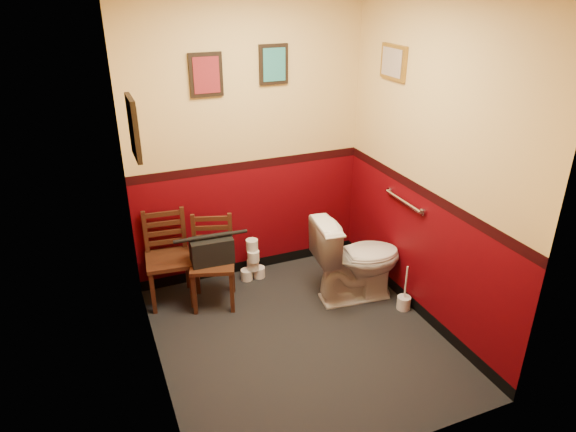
# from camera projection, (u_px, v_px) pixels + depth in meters

# --- Properties ---
(floor) EXTENTS (2.20, 2.40, 0.00)m
(floor) POSITION_uv_depth(u_px,v_px,m) (300.00, 339.00, 4.19)
(floor) COLOR black
(floor) RESTS_ON ground
(wall_back) EXTENTS (2.20, 0.00, 2.70)m
(wall_back) POSITION_uv_depth(u_px,v_px,m) (248.00, 140.00, 4.63)
(wall_back) COLOR #520309
(wall_back) RESTS_ON ground
(wall_front) EXTENTS (2.20, 0.00, 2.70)m
(wall_front) POSITION_uv_depth(u_px,v_px,m) (396.00, 265.00, 2.62)
(wall_front) COLOR #520309
(wall_front) RESTS_ON ground
(wall_left) EXTENTS (0.00, 2.40, 2.70)m
(wall_left) POSITION_uv_depth(u_px,v_px,m) (143.00, 209.00, 3.24)
(wall_left) COLOR #520309
(wall_left) RESTS_ON ground
(wall_right) EXTENTS (0.00, 2.40, 2.70)m
(wall_right) POSITION_uv_depth(u_px,v_px,m) (430.00, 165.00, 4.00)
(wall_right) COLOR #520309
(wall_right) RESTS_ON ground
(grab_bar) EXTENTS (0.05, 0.56, 0.06)m
(grab_bar) POSITION_uv_depth(u_px,v_px,m) (404.00, 201.00, 4.37)
(grab_bar) COLOR silver
(grab_bar) RESTS_ON wall_right
(framed_print_back_a) EXTENTS (0.28, 0.04, 0.36)m
(framed_print_back_a) POSITION_uv_depth(u_px,v_px,m) (206.00, 75.00, 4.24)
(framed_print_back_a) COLOR black
(framed_print_back_a) RESTS_ON wall_back
(framed_print_back_b) EXTENTS (0.26, 0.04, 0.34)m
(framed_print_back_b) POSITION_uv_depth(u_px,v_px,m) (274.00, 64.00, 4.42)
(framed_print_back_b) COLOR black
(framed_print_back_b) RESTS_ON wall_back
(framed_print_left) EXTENTS (0.04, 0.30, 0.38)m
(framed_print_left) POSITION_uv_depth(u_px,v_px,m) (134.00, 128.00, 3.12)
(framed_print_left) COLOR black
(framed_print_left) RESTS_ON wall_left
(framed_print_right) EXTENTS (0.04, 0.34, 0.28)m
(framed_print_right) POSITION_uv_depth(u_px,v_px,m) (393.00, 62.00, 4.20)
(framed_print_right) COLOR olive
(framed_print_right) RESTS_ON wall_right
(toilet) EXTENTS (0.85, 0.53, 0.79)m
(toilet) POSITION_uv_depth(u_px,v_px,m) (357.00, 259.00, 4.59)
(toilet) COLOR white
(toilet) RESTS_ON floor
(toilet_brush) EXTENTS (0.12, 0.12, 0.43)m
(toilet_brush) POSITION_uv_depth(u_px,v_px,m) (404.00, 302.00, 4.55)
(toilet_brush) COLOR silver
(toilet_brush) RESTS_ON floor
(chair_left) EXTENTS (0.43, 0.43, 0.83)m
(chair_left) POSITION_uv_depth(u_px,v_px,m) (168.00, 258.00, 4.56)
(chair_left) COLOR #422114
(chair_left) RESTS_ON floor
(chair_right) EXTENTS (0.47, 0.47, 0.81)m
(chair_right) POSITION_uv_depth(u_px,v_px,m) (213.00, 261.00, 4.53)
(chair_right) COLOR #422114
(chair_right) RESTS_ON floor
(handbag) EXTENTS (0.37, 0.20, 0.27)m
(handbag) POSITION_uv_depth(u_px,v_px,m) (212.00, 250.00, 4.44)
(handbag) COLOR black
(handbag) RESTS_ON chair_right
(tp_stack) EXTENTS (0.24, 0.15, 0.42)m
(tp_stack) POSITION_uv_depth(u_px,v_px,m) (253.00, 263.00, 4.96)
(tp_stack) COLOR silver
(tp_stack) RESTS_ON floor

